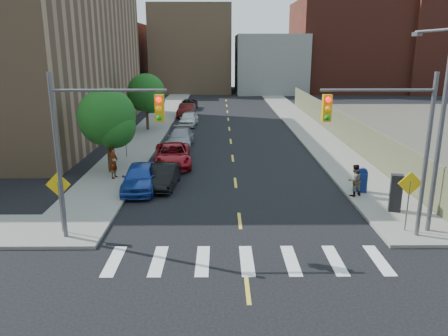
{
  "coord_description": "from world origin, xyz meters",
  "views": [
    {
      "loc": [
        -0.91,
        -11.19,
        7.93
      ],
      "look_at": [
        -0.73,
        10.14,
        2.0
      ],
      "focal_mm": 35.0,
      "sensor_mm": 36.0,
      "label": 1
    }
  ],
  "objects_px": {
    "parked_car_blue": "(140,177)",
    "payphone": "(396,193)",
    "parked_car_maroon": "(186,110)",
    "pedestrian_east": "(354,180)",
    "parked_car_black": "(164,176)",
    "parked_car_white": "(189,119)",
    "mailbox": "(362,180)",
    "parked_car_grey": "(188,104)",
    "pedestrian_west": "(114,162)",
    "parked_car_red": "(173,155)",
    "parked_car_silver": "(180,138)"
  },
  "relations": [
    {
      "from": "parked_car_blue",
      "to": "payphone",
      "type": "height_order",
      "value": "payphone"
    },
    {
      "from": "parked_car_maroon",
      "to": "pedestrian_east",
      "type": "height_order",
      "value": "pedestrian_east"
    },
    {
      "from": "parked_car_black",
      "to": "payphone",
      "type": "bearing_deg",
      "value": -16.05
    },
    {
      "from": "parked_car_white",
      "to": "mailbox",
      "type": "relative_size",
      "value": 3.12
    },
    {
      "from": "parked_car_blue",
      "to": "parked_car_grey",
      "type": "relative_size",
      "value": 0.97
    },
    {
      "from": "pedestrian_west",
      "to": "parked_car_red",
      "type": "bearing_deg",
      "value": -32.27
    },
    {
      "from": "mailbox",
      "to": "pedestrian_west",
      "type": "relative_size",
      "value": 0.69
    },
    {
      "from": "parked_car_red",
      "to": "payphone",
      "type": "bearing_deg",
      "value": -43.66
    },
    {
      "from": "parked_car_red",
      "to": "payphone",
      "type": "relative_size",
      "value": 2.89
    },
    {
      "from": "parked_car_black",
      "to": "parked_car_red",
      "type": "height_order",
      "value": "parked_car_red"
    },
    {
      "from": "parked_car_blue",
      "to": "parked_car_grey",
      "type": "distance_m",
      "value": 33.77
    },
    {
      "from": "parked_car_grey",
      "to": "mailbox",
      "type": "height_order",
      "value": "mailbox"
    },
    {
      "from": "parked_car_white",
      "to": "pedestrian_east",
      "type": "xyz_separation_m",
      "value": [
        10.5,
        -22.67,
        0.29
      ]
    },
    {
      "from": "pedestrian_east",
      "to": "parked_car_grey",
      "type": "bearing_deg",
      "value": -95.04
    },
    {
      "from": "parked_car_maroon",
      "to": "parked_car_blue",
      "type": "bearing_deg",
      "value": -86.27
    },
    {
      "from": "parked_car_grey",
      "to": "payphone",
      "type": "distance_m",
      "value": 39.63
    },
    {
      "from": "pedestrian_east",
      "to": "payphone",
      "type": "bearing_deg",
      "value": 97.23
    },
    {
      "from": "parked_car_maroon",
      "to": "mailbox",
      "type": "bearing_deg",
      "value": -62.07
    },
    {
      "from": "parked_car_black",
      "to": "payphone",
      "type": "distance_m",
      "value": 12.63
    },
    {
      "from": "parked_car_black",
      "to": "payphone",
      "type": "xyz_separation_m",
      "value": [
        11.83,
        -4.41,
        0.41
      ]
    },
    {
      "from": "parked_car_blue",
      "to": "parked_car_silver",
      "type": "bearing_deg",
      "value": 80.9
    },
    {
      "from": "parked_car_blue",
      "to": "parked_car_grey",
      "type": "bearing_deg",
      "value": 86.68
    },
    {
      "from": "parked_car_red",
      "to": "pedestrian_east",
      "type": "bearing_deg",
      "value": -39.12
    },
    {
      "from": "parked_car_black",
      "to": "parked_car_silver",
      "type": "bearing_deg",
      "value": 94.4
    },
    {
      "from": "parked_car_red",
      "to": "parked_car_maroon",
      "type": "relative_size",
      "value": 1.15
    },
    {
      "from": "parked_car_black",
      "to": "parked_car_grey",
      "type": "distance_m",
      "value": 33.14
    },
    {
      "from": "parked_car_blue",
      "to": "payphone",
      "type": "distance_m",
      "value": 13.67
    },
    {
      "from": "parked_car_black",
      "to": "parked_car_white",
      "type": "xyz_separation_m",
      "value": [
        0.0,
        20.55,
        0.06
      ]
    },
    {
      "from": "parked_car_maroon",
      "to": "pedestrian_west",
      "type": "xyz_separation_m",
      "value": [
        -2.56,
        -25.19,
        0.37
      ]
    },
    {
      "from": "payphone",
      "to": "pedestrian_west",
      "type": "xyz_separation_m",
      "value": [
        -15.06,
        5.74,
        0.06
      ]
    },
    {
      "from": "parked_car_white",
      "to": "parked_car_grey",
      "type": "xyz_separation_m",
      "value": [
        -0.89,
        12.57,
        -0.08
      ]
    },
    {
      "from": "parked_car_red",
      "to": "mailbox",
      "type": "distance_m",
      "value": 12.77
    },
    {
      "from": "mailbox",
      "to": "parked_car_silver",
      "type": "bearing_deg",
      "value": 148.88
    },
    {
      "from": "parked_car_black",
      "to": "payphone",
      "type": "relative_size",
      "value": 2.17
    },
    {
      "from": "pedestrian_west",
      "to": "mailbox",
      "type": "bearing_deg",
      "value": -90.09
    },
    {
      "from": "parked_car_silver",
      "to": "parked_car_white",
      "type": "bearing_deg",
      "value": 91.29
    },
    {
      "from": "parked_car_red",
      "to": "pedestrian_east",
      "type": "distance_m",
      "value": 12.56
    },
    {
      "from": "payphone",
      "to": "parked_car_maroon",
      "type": "bearing_deg",
      "value": 127.18
    },
    {
      "from": "parked_car_maroon",
      "to": "parked_car_red",
      "type": "bearing_deg",
      "value": -83.18
    },
    {
      "from": "parked_car_maroon",
      "to": "pedestrian_west",
      "type": "distance_m",
      "value": 25.32
    },
    {
      "from": "parked_car_red",
      "to": "parked_car_maroon",
      "type": "height_order",
      "value": "parked_car_maroon"
    },
    {
      "from": "parked_car_blue",
      "to": "parked_car_grey",
      "type": "height_order",
      "value": "parked_car_blue"
    },
    {
      "from": "parked_car_red",
      "to": "pedestrian_east",
      "type": "xyz_separation_m",
      "value": [
        10.5,
        -6.89,
        0.28
      ]
    },
    {
      "from": "parked_car_grey",
      "to": "payphone",
      "type": "xyz_separation_m",
      "value": [
        12.72,
        -37.53,
        0.43
      ]
    },
    {
      "from": "parked_car_maroon",
      "to": "parked_car_grey",
      "type": "height_order",
      "value": "parked_car_maroon"
    },
    {
      "from": "parked_car_red",
      "to": "parked_car_black",
      "type": "bearing_deg",
      "value": -95.84
    },
    {
      "from": "parked_car_black",
      "to": "parked_car_maroon",
      "type": "bearing_deg",
      "value": 95.84
    },
    {
      "from": "parked_car_red",
      "to": "parked_car_maroon",
      "type": "distance_m",
      "value": 21.76
    },
    {
      "from": "parked_car_maroon",
      "to": "parked_car_grey",
      "type": "bearing_deg",
      "value": 97.0
    },
    {
      "from": "parked_car_grey",
      "to": "pedestrian_east",
      "type": "xyz_separation_m",
      "value": [
        11.39,
        -35.24,
        0.38
      ]
    }
  ]
}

